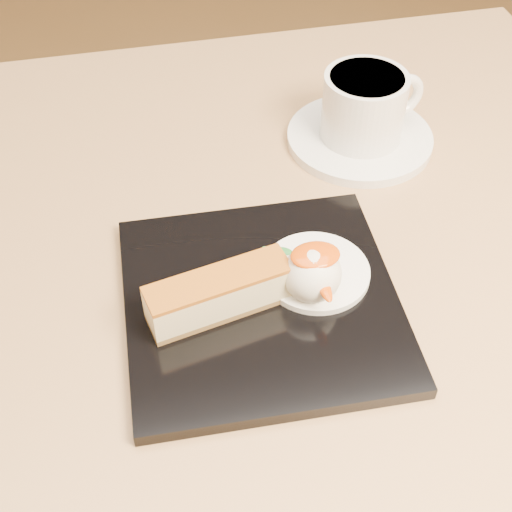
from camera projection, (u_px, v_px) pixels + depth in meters
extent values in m
cylinder|color=black|center=(276.00, 472.00, 0.88)|extent=(0.08, 0.08, 0.66)
cube|color=brown|center=(284.00, 284.00, 0.63)|extent=(0.80, 0.80, 0.04)
cube|color=black|center=(261.00, 302.00, 0.58)|extent=(0.23, 0.23, 0.01)
cube|color=brown|center=(220.00, 307.00, 0.57)|extent=(0.12, 0.05, 0.01)
cube|color=beige|center=(219.00, 293.00, 0.55)|extent=(0.12, 0.05, 0.03)
cube|color=#984F10|center=(218.00, 279.00, 0.54)|extent=(0.12, 0.05, 0.00)
cylinder|color=white|center=(316.00, 272.00, 0.59)|extent=(0.09, 0.09, 0.01)
sphere|color=white|center=(312.00, 274.00, 0.56)|extent=(0.05, 0.05, 0.05)
ellipsoid|color=#DA4906|center=(315.00, 255.00, 0.55)|extent=(0.04, 0.03, 0.01)
ellipsoid|color=#297F31|center=(275.00, 257.00, 0.60)|extent=(0.02, 0.01, 0.00)
ellipsoid|color=#297F31|center=(284.00, 251.00, 0.60)|extent=(0.02, 0.02, 0.00)
ellipsoid|color=#297F31|center=(265.00, 252.00, 0.60)|extent=(0.01, 0.02, 0.00)
cylinder|color=white|center=(360.00, 138.00, 0.74)|extent=(0.15, 0.15, 0.01)
cylinder|color=white|center=(364.00, 107.00, 0.71)|extent=(0.08, 0.08, 0.07)
cylinder|color=black|center=(367.00, 79.00, 0.69)|extent=(0.07, 0.07, 0.00)
torus|color=white|center=(403.00, 96.00, 0.72)|extent=(0.05, 0.02, 0.05)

